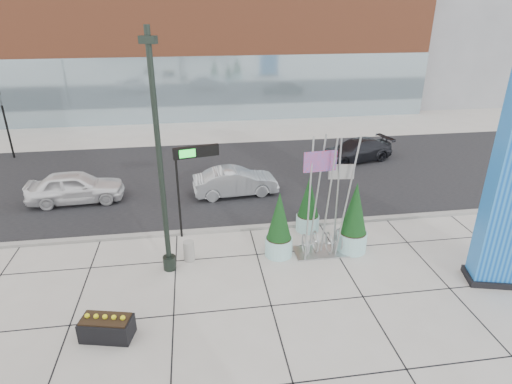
{
  "coord_description": "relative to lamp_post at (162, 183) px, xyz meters",
  "views": [
    {
      "loc": [
        -1.05,
        -11.54,
        8.65
      ],
      "look_at": [
        0.97,
        2.0,
        2.57
      ],
      "focal_mm": 30.0,
      "sensor_mm": 36.0,
      "label": 1
    }
  ],
  "objects": [
    {
      "name": "ground",
      "position": [
        2.19,
        -1.53,
        -3.31
      ],
      "size": [
        160.0,
        160.0,
        0.0
      ],
      "primitive_type": "plane",
      "color": "#9E9991",
      "rests_on": "ground"
    },
    {
      "name": "street_asphalt",
      "position": [
        2.19,
        8.47,
        -3.3
      ],
      "size": [
        80.0,
        12.0,
        0.02
      ],
      "primitive_type": "cube",
      "color": "black",
      "rests_on": "ground"
    },
    {
      "name": "curb_edge",
      "position": [
        2.19,
        2.47,
        -3.25
      ],
      "size": [
        80.0,
        0.3,
        0.12
      ],
      "primitive_type": "cube",
      "color": "gray",
      "rests_on": "ground"
    },
    {
      "name": "tower_podium",
      "position": [
        3.19,
        25.47,
        2.19
      ],
      "size": [
        34.0,
        10.0,
        11.0
      ],
      "primitive_type": "cube",
      "color": "brown",
      "rests_on": "ground"
    },
    {
      "name": "tower_glass_front",
      "position": [
        3.19,
        20.67,
        -0.81
      ],
      "size": [
        34.0,
        0.6,
        5.0
      ],
      "primitive_type": "cube",
      "color": "#8CA5B2",
      "rests_on": "ground"
    },
    {
      "name": "lamp_post",
      "position": [
        0.0,
        0.0,
        0.0
      ],
      "size": [
        0.55,
        0.45,
        8.1
      ],
      "rotation": [
        0.0,
        0.0,
        -0.41
      ],
      "color": "black",
      "rests_on": "ground"
    },
    {
      "name": "public_art_sculpture",
      "position": [
        5.65,
        0.26,
        -2.11
      ],
      "size": [
        2.02,
        1.02,
        4.58
      ],
      "rotation": [
        0.0,
        0.0,
        -0.0
      ],
      "color": "#ADB0B2",
      "rests_on": "ground"
    },
    {
      "name": "concrete_bollard",
      "position": [
        0.69,
        0.47,
        -2.93
      ],
      "size": [
        0.39,
        0.39,
        0.77
      ],
      "primitive_type": "cylinder",
      "color": "gray",
      "rests_on": "ground"
    },
    {
      "name": "overhead_street_sign",
      "position": [
        1.02,
        2.26,
        -0.12
      ],
      "size": [
        1.75,
        0.52,
        3.72
      ],
      "rotation": [
        0.0,
        0.0,
        0.21
      ],
      "color": "black",
      "rests_on": "ground"
    },
    {
      "name": "round_planter_east",
      "position": [
        6.79,
        0.27,
        -2.0
      ],
      "size": [
        1.11,
        1.11,
        2.78
      ],
      "color": "#9BD1D1",
      "rests_on": "ground"
    },
    {
      "name": "round_planter_mid",
      "position": [
        5.55,
        2.07,
        -2.19
      ],
      "size": [
        0.95,
        0.95,
        2.37
      ],
      "color": "#9BD1D1",
      "rests_on": "ground"
    },
    {
      "name": "round_planter_west",
      "position": [
        3.99,
        0.35,
        -2.11
      ],
      "size": [
        1.02,
        1.02,
        2.54
      ],
      "color": "#9BD1D1",
      "rests_on": "ground"
    },
    {
      "name": "box_planter_north",
      "position": [
        -1.61,
        -3.18,
        -2.96
      ],
      "size": [
        1.55,
        1.02,
        0.78
      ],
      "rotation": [
        0.0,
        0.0,
        -0.23
      ],
      "color": "black",
      "rests_on": "ground"
    },
    {
      "name": "car_white_west",
      "position": [
        -4.52,
        6.35,
        -2.57
      ],
      "size": [
        4.43,
        1.98,
        1.48
      ],
      "primitive_type": "imported",
      "rotation": [
        0.0,
        0.0,
        1.63
      ],
      "color": "white",
      "rests_on": "ground"
    },
    {
      "name": "car_silver_mid",
      "position": [
        2.98,
        6.05,
        -2.65
      ],
      "size": [
        4.17,
        1.76,
        1.34
      ],
      "primitive_type": "imported",
      "rotation": [
        0.0,
        0.0,
        1.66
      ],
      "color": "#A1A4A8",
      "rests_on": "ground"
    },
    {
      "name": "car_dark_east",
      "position": [
        10.56,
        9.9,
        -2.67
      ],
      "size": [
        4.76,
        2.88,
        1.29
      ],
      "primitive_type": "imported",
      "rotation": [
        0.0,
        0.0,
        -1.31
      ],
      "color": "black",
      "rests_on": "ground"
    },
    {
      "name": "traffic_signal",
      "position": [
        -9.81,
        13.47,
        -1.01
      ],
      "size": [
        0.15,
        0.18,
        4.1
      ],
      "color": "black",
      "rests_on": "ground"
    }
  ]
}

